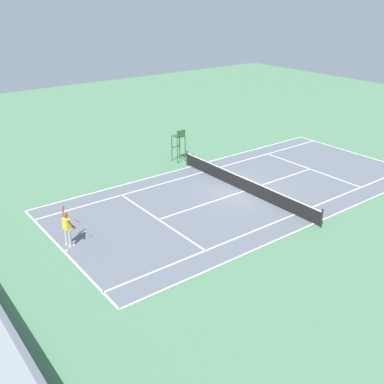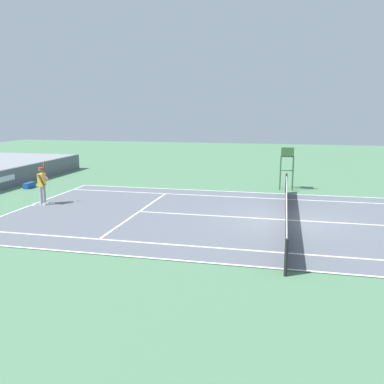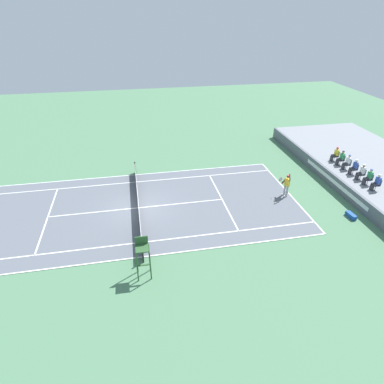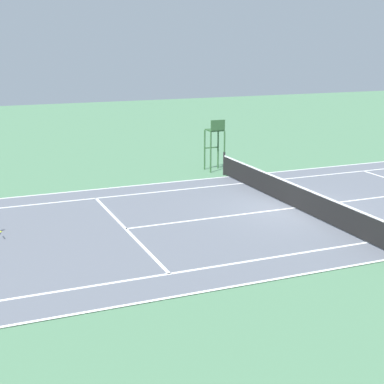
% 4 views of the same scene
% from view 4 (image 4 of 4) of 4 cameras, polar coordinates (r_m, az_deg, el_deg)
% --- Properties ---
extents(ground_plane, '(80.00, 80.00, 0.00)m').
position_cam_4_polar(ground_plane, '(21.81, 9.89, -1.59)').
color(ground_plane, '#4C7A56').
extents(court, '(11.08, 23.88, 0.03)m').
position_cam_4_polar(court, '(21.80, 9.89, -1.57)').
color(court, slate).
rests_on(court, ground).
extents(net, '(11.98, 0.10, 1.07)m').
position_cam_4_polar(net, '(21.67, 9.95, -0.27)').
color(net, black).
rests_on(net, ground).
extents(tennis_ball, '(0.07, 0.07, 0.07)m').
position_cam_4_polar(tennis_ball, '(19.78, -18.15, -3.71)').
color(tennis_ball, '#D1E533').
rests_on(tennis_ball, ground).
extents(umpire_chair, '(0.77, 0.77, 2.44)m').
position_cam_4_polar(umpire_chair, '(27.42, 2.27, 5.27)').
color(umpire_chair, '#2D562D').
rests_on(umpire_chair, ground).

